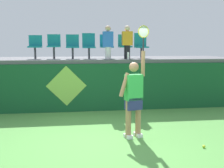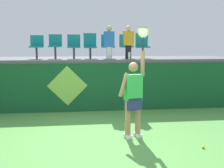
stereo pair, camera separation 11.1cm
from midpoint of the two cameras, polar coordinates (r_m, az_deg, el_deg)
name	(u,v)px [view 1 (the left image)]	position (r m, az deg, el deg)	size (l,w,h in m)	color
ground_plane	(101,144)	(6.31, -2.74, -11.88)	(40.00, 40.00, 0.00)	#519342
court_back_wall	(91,87)	(9.17, -4.51, -0.67)	(10.46, 0.20, 1.54)	#144C28
spectator_platform	(89,60)	(10.30, -4.96, 4.91)	(10.46, 2.54, 0.12)	#56565B
tennis_player	(134,95)	(6.49, 3.91, -2.32)	(0.73, 0.36, 2.57)	white
tennis_ball	(204,146)	(6.33, 17.53, -11.89)	(0.07, 0.07, 0.07)	#D1E533
water_bottle	(128,56)	(9.30, 2.94, 5.71)	(0.07, 0.07, 0.24)	white
stadium_chair_0	(35,45)	(9.94, -15.52, 7.53)	(0.44, 0.42, 0.80)	#38383D
stadium_chair_1	(54,45)	(9.88, -11.93, 7.75)	(0.44, 0.42, 0.83)	#38383D
stadium_chair_2	(73,45)	(9.86, -8.27, 7.75)	(0.44, 0.42, 0.83)	#38383D
stadium_chair_3	(89,45)	(9.87, -5.02, 7.88)	(0.44, 0.42, 0.87)	#38383D
stadium_chair_4	(106,45)	(9.92, -1.44, 7.87)	(0.44, 0.42, 0.83)	#38383D
stadium_chair_5	(125,45)	(10.01, 2.26, 7.89)	(0.44, 0.42, 0.83)	#38383D
stadium_chair_6	(141,44)	(10.13, 5.52, 7.92)	(0.44, 0.42, 0.89)	#38383D
spectator_0	(108,42)	(9.50, -1.16, 8.48)	(0.34, 0.20, 1.10)	white
spectator_1	(127,42)	(9.56, 2.74, 8.51)	(0.34, 0.20, 1.10)	black
wall_signage_mount	(67,112)	(9.20, -9.39, -5.58)	(1.27, 0.01, 1.48)	#144C28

